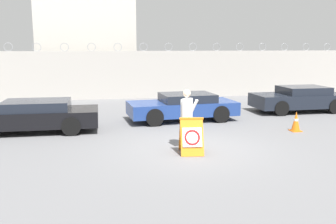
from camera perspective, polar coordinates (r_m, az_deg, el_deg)
ground_plane at (r=11.31m, az=3.68°, el=-5.42°), size 90.00×90.00×0.00m
perimeter_wall at (r=21.93m, az=-3.72°, el=5.72°), size 36.00×0.30×3.19m
building_block at (r=27.28m, az=-12.16°, el=9.75°), size 6.11×7.25×5.99m
barricade_sign at (r=10.59m, az=3.60°, el=-3.65°), size 0.74×0.86×1.03m
security_guard at (r=11.05m, az=2.87°, el=-0.57°), size 0.61×0.57×1.76m
traffic_cone_near at (r=14.12m, az=18.92°, el=-1.36°), size 0.36×0.36×0.72m
parked_car_front_coupe at (r=14.08m, az=-20.08°, el=-0.52°), size 4.74×1.96×1.12m
parked_car_rear_sedan at (r=15.33m, az=2.30°, el=0.88°), size 4.49×2.15×1.10m
parked_car_far_side at (r=18.40m, az=19.39°, el=1.94°), size 4.26×1.92×1.17m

